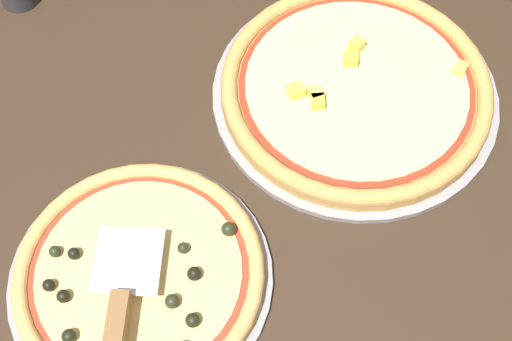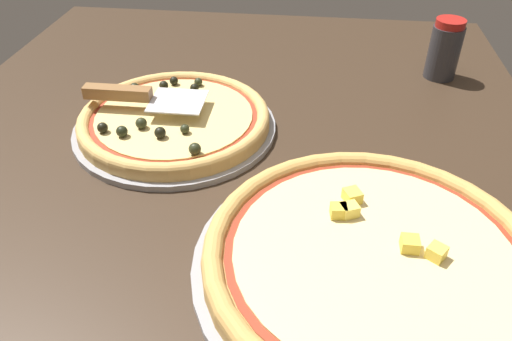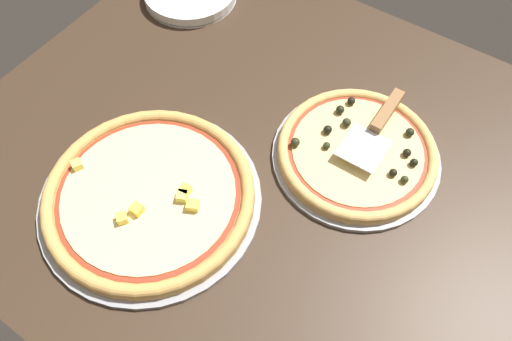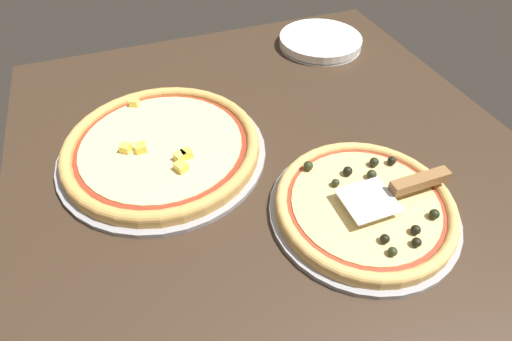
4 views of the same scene
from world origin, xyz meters
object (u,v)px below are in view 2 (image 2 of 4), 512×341
(serving_spatula, at_px, (133,95))
(pizza_front, at_px, (174,118))
(parmesan_shaker, at_px, (445,49))
(pizza_back, at_px, (373,255))

(serving_spatula, bearing_deg, pizza_front, 81.11)
(parmesan_shaker, bearing_deg, pizza_front, -61.01)
(parmesan_shaker, bearing_deg, pizza_back, -17.23)
(pizza_front, relative_size, pizza_back, 0.80)
(pizza_back, bearing_deg, parmesan_shaker, 162.77)
(pizza_front, xyz_separation_m, serving_spatula, (-0.01, -0.07, 0.03))
(pizza_back, xyz_separation_m, parmesan_shaker, (-0.53, 0.16, 0.03))
(pizza_back, distance_m, parmesan_shaker, 0.56)
(serving_spatula, distance_m, parmesan_shaker, 0.59)
(pizza_front, height_order, parmesan_shaker, parmesan_shaker)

